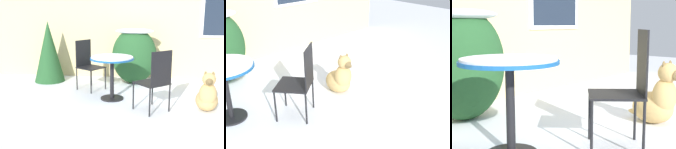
{
  "view_description": "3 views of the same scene",
  "coord_description": "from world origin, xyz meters",
  "views": [
    {
      "loc": [
        -0.34,
        -4.49,
        1.62
      ],
      "look_at": [
        -0.84,
        0.43,
        0.46
      ],
      "focal_mm": 45.0,
      "sensor_mm": 36.0,
      "label": 1
    },
    {
      "loc": [
        -2.01,
        -2.92,
        2.16
      ],
      "look_at": [
        0.75,
        -0.0,
        0.29
      ],
      "focal_mm": 45.0,
      "sensor_mm": 36.0,
      "label": 2
    },
    {
      "loc": [
        -2.57,
        -1.62,
        1.05
      ],
      "look_at": [
        0.0,
        0.6,
        0.55
      ],
      "focal_mm": 55.0,
      "sensor_mm": 36.0,
      "label": 3
    }
  ],
  "objects": [
    {
      "name": "patio_chair_far_side",
      "position": [
        -0.09,
        -0.17,
        0.55
      ],
      "size": [
        0.63,
        0.63,
        1.01
      ],
      "rotation": [
        0.0,
        0.0,
        3.82
      ],
      "color": "black",
      "rests_on": "ground_plane"
    },
    {
      "name": "ground_plane",
      "position": [
        0.0,
        0.0,
        0.0
      ],
      "size": [
        16.0,
        16.0,
        0.0
      ],
      "primitive_type": "plane",
      "color": "white"
    },
    {
      "name": "dog",
      "position": [
        0.75,
        -0.06,
        0.25
      ],
      "size": [
        0.43,
        0.69,
        0.68
      ],
      "rotation": [
        0.0,
        0.0,
        -0.17
      ],
      "color": "tan",
      "rests_on": "ground_plane"
    },
    {
      "name": "house_wall",
      "position": [
        0.1,
        2.2,
        1.34
      ],
      "size": [
        8.0,
        0.1,
        2.62
      ],
      "color": "#D1BC84",
      "rests_on": "ground_plane"
    },
    {
      "name": "patio_chair_near_table",
      "position": [
        -1.4,
        1.07,
        0.55
      ],
      "size": [
        0.63,
        0.63,
        1.01
      ],
      "rotation": [
        0.0,
        0.0,
        0.95
      ],
      "color": "black",
      "rests_on": "ground_plane"
    },
    {
      "name": "patio_table",
      "position": [
        -0.84,
        0.43,
        0.64
      ],
      "size": [
        0.79,
        0.79,
        0.79
      ],
      "color": "black",
      "rests_on": "ground_plane"
    },
    {
      "name": "evergreen_bush",
      "position": [
        -2.4,
        1.62,
        0.68
      ],
      "size": [
        0.69,
        0.69,
        1.36
      ],
      "color": "#235128",
      "rests_on": "ground_plane"
    },
    {
      "name": "shrub_left",
      "position": [
        -0.47,
        1.62,
        0.64
      ],
      "size": [
        0.98,
        0.62,
        1.22
      ],
      "color": "#235128",
      "rests_on": "ground_plane"
    }
  ]
}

